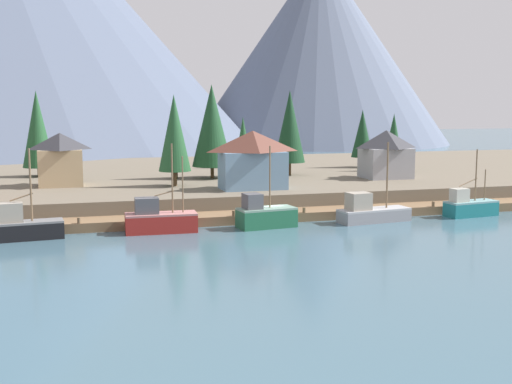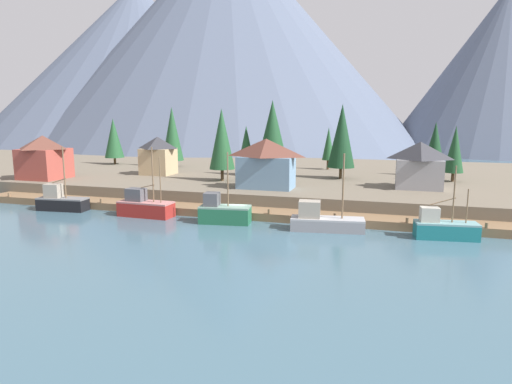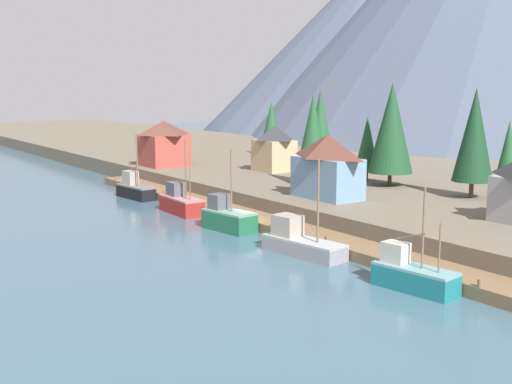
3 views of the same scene
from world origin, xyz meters
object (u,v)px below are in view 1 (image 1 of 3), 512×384
fishing_boat_black (24,227)px  fishing_boat_grey (371,212)px  conifer_near_right (362,134)px  house_blue (253,159)px  conifer_back_left (394,138)px  house_grey (386,154)px  house_tan (60,159)px  conifer_far_left (243,137)px  fishing_boat_teal (469,206)px  conifer_far_right (175,142)px  conifer_back_right (212,126)px  conifer_near_left (37,129)px  conifer_centre (290,126)px  conifer_mid_left (174,133)px  fishing_boat_red (159,220)px  fishing_boat_green (265,215)px

fishing_boat_black → fishing_boat_grey: bearing=-6.4°
conifer_near_right → house_blue: bearing=-138.8°
fishing_boat_black → conifer_back_left: bearing=21.1°
house_blue → house_grey: bearing=16.7°
conifer_near_right → house_tan: bearing=-165.9°
conifer_near_right → conifer_far_left: conifer_near_right is taller
fishing_boat_black → fishing_boat_grey: size_ratio=1.00×
fishing_boat_teal → conifer_far_right: bearing=132.6°
fishing_boat_teal → house_tan: house_tan is taller
house_tan → conifer_near_right: 48.68m
fishing_boat_black → conifer_back_right: (23.53, 24.42, 8.63)m
conifer_far_left → conifer_back_right: bearing=-120.8°
fishing_boat_grey → conifer_back_left: conifer_back_left is taller
house_tan → house_grey: bearing=-4.2°
fishing_boat_grey → conifer_far_left: bearing=89.3°
conifer_back_left → conifer_back_right: 29.42m
fishing_boat_grey → fishing_boat_teal: size_ratio=1.13×
fishing_boat_grey → house_grey: house_grey is taller
conifer_back_left → conifer_far_right: size_ratio=1.02×
fishing_boat_grey → conifer_back_right: conifer_back_right is taller
conifer_near_left → conifer_back_left: conifer_near_left is taller
house_grey → conifer_back_right: 24.73m
house_blue → conifer_centre: (9.24, 13.45, 3.44)m
fishing_boat_black → conifer_far_right: (18.52, 25.27, 6.44)m
fishing_boat_black → conifer_far_right: bearing=48.0°
conifer_centre → fishing_boat_black: bearing=-144.5°
house_grey → conifer_centre: 14.33m
fishing_boat_black → house_blue: (25.97, 11.69, 4.92)m
fishing_boat_teal → conifer_mid_left: bearing=144.3°
house_blue → conifer_near_right: bearing=41.2°
fishing_boat_red → house_blue: house_blue is taller
conifer_near_left → fishing_boat_grey: bearing=-42.8°
fishing_boat_grey → conifer_far_right: bearing=116.7°
conifer_near_left → conifer_back_right: bearing=-20.1°
house_blue → conifer_back_right: bearing=100.8°
conifer_far_right → conifer_back_right: bearing=-9.6°
conifer_mid_left → fishing_boat_grey: bearing=-42.5°
fishing_boat_black → conifer_near_left: conifer_near_left is taller
house_grey → conifer_near_right: conifer_near_right is taller
fishing_boat_teal → conifer_back_left: size_ratio=0.87×
fishing_boat_black → conifer_near_right: size_ratio=0.93×
fishing_boat_teal → conifer_far_left: conifer_far_left is taller
fishing_boat_green → conifer_back_left: (28.79, 27.11, 6.35)m
fishing_boat_black → house_blue: size_ratio=1.06×
fishing_boat_black → house_grey: (47.09, 18.01, 4.70)m
fishing_boat_red → conifer_back_left: 48.38m
house_blue → conifer_far_right: size_ratio=0.95×
conifer_back_right → conifer_far_left: 15.56m
fishing_boat_teal → conifer_mid_left: (-31.58, 17.02, 8.11)m
fishing_boat_green → conifer_far_left: (7.43, 37.95, 6.23)m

